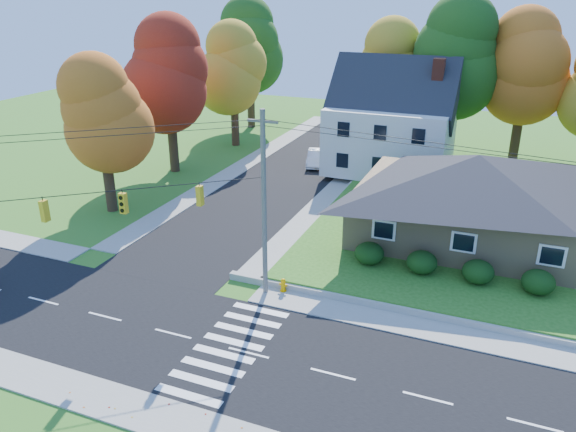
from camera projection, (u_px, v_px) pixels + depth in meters
name	position (u px, v px, depth m)	size (l,w,h in m)	color
ground	(249.00, 353.00, 25.36)	(120.00, 120.00, 0.00)	#3D7923
road_main	(249.00, 353.00, 25.35)	(90.00, 8.00, 0.02)	black
road_cross	(295.00, 171.00, 50.43)	(8.00, 44.00, 0.02)	black
sidewalk_north	(290.00, 300.00, 29.63)	(90.00, 2.00, 0.08)	#9C9A90
sidewalk_south	(190.00, 427.00, 21.06)	(90.00, 2.00, 0.08)	#9C9A90
lawn	(551.00, 223.00, 38.72)	(30.00, 30.00, 0.50)	#3D7923
ranch_house	(474.00, 195.00, 35.04)	(14.60, 10.60, 5.40)	tan
colonial_house	(392.00, 124.00, 47.60)	(10.40, 8.40, 9.60)	silver
hedge_row	(449.00, 267.00, 30.71)	(10.70, 1.70, 1.27)	#163A10
traffic_infrastructure	(256.00, 238.00, 24.62)	(38.10, 10.66, 10.00)	#666059
tree_lot_0	(387.00, 69.00, 52.04)	(6.72, 6.72, 12.51)	#3F2A19
tree_lot_1	(453.00, 58.00, 48.60)	(7.84, 7.84, 14.60)	#3F2A19
tree_lot_2	(527.00, 68.00, 47.61)	(7.28, 7.28, 13.56)	#3F2A19
tree_west_0	(101.00, 114.00, 38.86)	(6.16, 6.16, 11.47)	#3F2A19
tree_west_1	(168.00, 75.00, 47.28)	(7.28, 7.28, 13.56)	#3F2A19
tree_west_2	(233.00, 69.00, 55.75)	(6.72, 6.72, 12.51)	#3F2A19
tree_west_3	(250.00, 47.00, 62.81)	(7.84, 7.84, 14.60)	#3F2A19
white_car	(316.00, 158.00, 51.74)	(1.51, 4.34, 1.43)	white
fire_hydrant	(283.00, 286.00, 30.28)	(0.47, 0.37, 0.82)	#FFAB00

